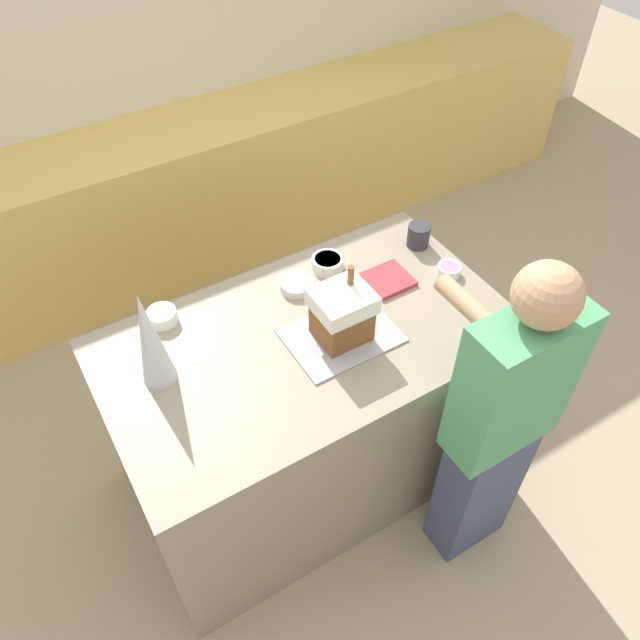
# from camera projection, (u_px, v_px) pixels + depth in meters

# --- Properties ---
(ground_plane) EXTENTS (12.00, 12.00, 0.00)m
(ground_plane) POSITION_uv_depth(u_px,v_px,m) (310.00, 466.00, 3.04)
(ground_plane) COLOR tan
(wall_back) EXTENTS (8.00, 0.05, 2.60)m
(wall_back) POSITION_uv_depth(u_px,v_px,m) (110.00, 46.00, 3.33)
(wall_back) COLOR beige
(wall_back) RESTS_ON ground_plane
(back_cabinet_block) EXTENTS (6.00, 0.60, 0.92)m
(back_cabinet_block) POSITION_uv_depth(u_px,v_px,m) (161.00, 206.00, 3.75)
(back_cabinet_block) COLOR #DBBC60
(back_cabinet_block) RESTS_ON ground_plane
(kitchen_island) EXTENTS (1.57, 0.90, 0.94)m
(kitchen_island) POSITION_uv_depth(u_px,v_px,m) (309.00, 409.00, 2.70)
(kitchen_island) COLOR gray
(kitchen_island) RESTS_ON ground_plane
(baking_tray) EXTENTS (0.41, 0.31, 0.01)m
(baking_tray) POSITION_uv_depth(u_px,v_px,m) (341.00, 336.00, 2.36)
(baking_tray) COLOR #9E9EA8
(baking_tray) RESTS_ON kitchen_island
(gingerbread_house) EXTENTS (0.21, 0.19, 0.30)m
(gingerbread_house) POSITION_uv_depth(u_px,v_px,m) (342.00, 314.00, 2.27)
(gingerbread_house) COLOR brown
(gingerbread_house) RESTS_ON baking_tray
(decorative_tree) EXTENTS (0.12, 0.12, 0.41)m
(decorative_tree) POSITION_uv_depth(u_px,v_px,m) (150.00, 339.00, 2.08)
(decorative_tree) COLOR silver
(decorative_tree) RESTS_ON kitchen_island
(candy_bowl_far_left) EXTENTS (0.10, 0.10, 0.04)m
(candy_bowl_far_left) POSITION_uv_depth(u_px,v_px,m) (450.00, 270.00, 2.59)
(candy_bowl_far_left) COLOR white
(candy_bowl_far_left) RESTS_ON kitchen_island
(candy_bowl_near_tray_right) EXTENTS (0.11, 0.11, 0.05)m
(candy_bowl_near_tray_right) POSITION_uv_depth(u_px,v_px,m) (162.00, 316.00, 2.40)
(candy_bowl_near_tray_right) COLOR white
(candy_bowl_near_tray_right) RESTS_ON kitchen_island
(candy_bowl_behind_tray) EXTENTS (0.14, 0.14, 0.04)m
(candy_bowl_behind_tray) POSITION_uv_depth(u_px,v_px,m) (297.00, 285.00, 2.53)
(candy_bowl_behind_tray) COLOR silver
(candy_bowl_behind_tray) RESTS_ON kitchen_island
(candy_bowl_beside_tree) EXTENTS (0.13, 0.13, 0.05)m
(candy_bowl_beside_tree) POSITION_uv_depth(u_px,v_px,m) (328.00, 263.00, 2.61)
(candy_bowl_beside_tree) COLOR white
(candy_bowl_beside_tree) RESTS_ON kitchen_island
(cookbook) EXTENTS (0.18, 0.17, 0.02)m
(cookbook) POSITION_uv_depth(u_px,v_px,m) (388.00, 279.00, 2.57)
(cookbook) COLOR #B23338
(cookbook) RESTS_ON kitchen_island
(mug) EXTENTS (0.10, 0.10, 0.10)m
(mug) POSITION_uv_depth(u_px,v_px,m) (419.00, 235.00, 2.70)
(mug) COLOR #2D2D33
(mug) RESTS_ON kitchen_island
(person) EXTENTS (0.41, 0.51, 1.57)m
(person) POSITION_uv_depth(u_px,v_px,m) (498.00, 426.00, 2.24)
(person) COLOR #424C6B
(person) RESTS_ON ground_plane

